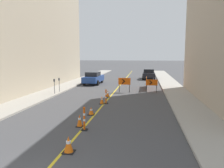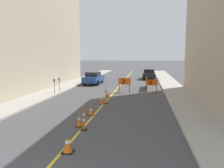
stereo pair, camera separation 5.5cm
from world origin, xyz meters
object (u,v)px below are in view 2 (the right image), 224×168
parking_meter_near_curb (59,82)px  parking_meter_far_curb (54,83)px  traffic_cone_second (79,120)px  arrow_barricade_secondary (152,83)px  parked_car_curb_near (94,78)px  parked_car_curb_mid (149,74)px  traffic_cone_fifth (108,94)px  arrow_barricade_primary (124,82)px  traffic_cone_fourth (102,100)px  traffic_cone_third (91,111)px  delineator_post_rear (106,97)px  delineator_post_front (84,120)px  traffic_cone_nearest (68,144)px

parking_meter_near_curb → parking_meter_far_curb: (0.00, -1.16, 0.02)m
traffic_cone_second → arrow_barricade_secondary: 11.95m
parked_car_curb_near → parked_car_curb_mid: 10.07m
traffic_cone_fifth → parking_meter_near_curb: bearing=164.1°
arrow_barricade_primary → arrow_barricade_secondary: 2.72m
parking_meter_far_curb → traffic_cone_fourth: bearing=-31.1°
traffic_cone_third → arrow_barricade_secondary: bearing=66.1°
traffic_cone_third → parked_car_curb_mid: 21.77m
traffic_cone_third → parked_car_curb_near: 14.71m
delineator_post_rear → traffic_cone_fourth: bearing=-147.2°
traffic_cone_fifth → delineator_post_front: delineator_post_front is taller
traffic_cone_second → arrow_barricade_primary: (1.29, 10.91, 0.73)m
arrow_barricade_primary → parking_meter_far_curb: size_ratio=1.04×
traffic_cone_nearest → parked_car_curb_mid: bearing=82.8°
traffic_cone_fifth → parked_car_curb_mid: size_ratio=0.14×
traffic_cone_fourth → parked_car_curb_mid: 18.73m
arrow_barricade_primary → parked_car_curb_near: 7.33m
traffic_cone_nearest → arrow_barricade_primary: (0.80, 13.92, 0.74)m
parked_car_curb_mid → parking_meter_near_curb: parked_car_curb_mid is taller
delineator_post_rear → parked_car_curb_mid: size_ratio=0.26×
traffic_cone_nearest → traffic_cone_third: (-0.46, 5.33, -0.08)m
arrow_barricade_secondary → parked_car_curb_near: parked_car_curb_near is taller
traffic_cone_fifth → delineator_post_front: bearing=-87.9°
traffic_cone_third → traffic_cone_fifth: traffic_cone_fifth is taller
delineator_post_rear → traffic_cone_nearest: bearing=-89.3°
delineator_post_front → arrow_barricade_primary: bearing=85.5°
traffic_cone_third → arrow_barricade_primary: (1.26, 8.59, 0.81)m
delineator_post_front → arrow_barricade_secondary: 12.29m
traffic_cone_fourth → arrow_barricade_primary: bearing=77.8°
arrow_barricade_secondary → parking_meter_near_curb: parking_meter_near_curb is taller
arrow_barricade_secondary → parking_meter_far_curb: bearing=-165.9°
parked_car_curb_near → parking_meter_far_curb: 8.33m
parked_car_curb_near → parking_meter_far_curb: size_ratio=3.15×
traffic_cone_fourth → arrow_barricade_secondary: bearing=56.4°
traffic_cone_third → arrow_barricade_secondary: size_ratio=0.37×
traffic_cone_third → parking_meter_far_curb: bearing=129.3°
arrow_barricade_primary → traffic_cone_fifth: bearing=-115.1°
traffic_cone_fourth → arrow_barricade_primary: (1.19, 5.50, 0.75)m
traffic_cone_nearest → delineator_post_front: bearing=92.0°
traffic_cone_third → delineator_post_rear: 3.30m
traffic_cone_nearest → traffic_cone_second: bearing=99.3°
traffic_cone_fourth → parked_car_curb_mid: bearing=78.4°
parking_meter_far_curb → delineator_post_rear: bearing=-28.3°
traffic_cone_fifth → parked_car_curb_mid: (3.79, 15.54, 0.50)m
arrow_barricade_primary → delineator_post_front: bearing=-95.3°
traffic_cone_fifth → arrow_barricade_secondary: (3.91, 3.04, 0.64)m
traffic_cone_second → parking_meter_near_curb: (-5.04, 9.67, 0.77)m
traffic_cone_nearest → parked_car_curb_near: (-3.76, 19.65, 0.49)m
parking_meter_near_curb → arrow_barricade_primary: bearing=11.1°
traffic_cone_second → arrow_barricade_primary: bearing=83.2°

